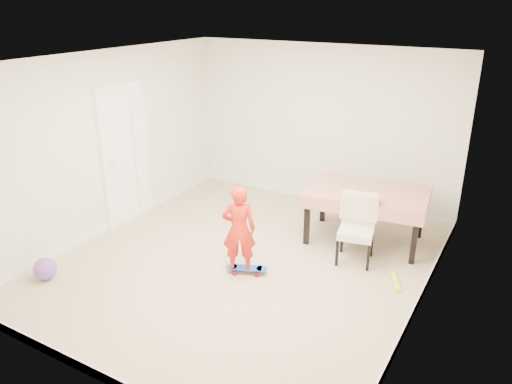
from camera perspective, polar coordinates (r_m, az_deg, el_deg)
The scene contains 17 objects.
ground at distance 6.63m, azimuth -1.63°, elevation -8.05°, with size 5.00×5.00×0.00m, color tan.
ceiling at distance 5.81m, azimuth -1.90°, elevation 14.67°, with size 4.50×5.00×0.04m, color white.
wall_back at distance 8.22m, azimuth 7.43°, elevation 7.47°, with size 4.50×0.04×2.60m, color silver.
wall_front at distance 4.36m, azimuth -19.25°, elevation -6.68°, with size 4.50×0.04×2.60m, color silver.
wall_left at distance 7.46m, azimuth -16.55°, elevation 5.30°, with size 0.04×5.00×2.60m, color silver.
wall_right at distance 5.34m, azimuth 19.06°, elevation -1.39°, with size 0.04×5.00×2.60m, color silver.
door at distance 7.74m, azimuth -14.72°, elevation 3.92°, with size 0.10×0.94×2.11m, color white.
baseboard_back at distance 8.61m, azimuth 7.07°, elevation -0.54°, with size 4.50×0.02×0.12m, color white.
baseboard_front at distance 5.04m, azimuth -17.53°, elevation -19.28°, with size 4.50×0.02×0.12m, color white.
baseboard_left at distance 7.89m, azimuth -15.66°, elevation -3.35°, with size 0.02×5.00×0.12m, color white.
baseboard_right at distance 5.91m, azimuth 17.68°, elevation -12.55°, with size 0.02×5.00×0.12m, color white.
dining_table at distance 7.20m, azimuth 12.35°, elevation -2.65°, with size 1.64×1.03×0.77m, color #B01F09, non-canonical shape.
dining_chair at distance 6.59m, azimuth 11.38°, elevation -4.28°, with size 0.49×0.57×0.90m, color beige, non-canonical shape.
skateboard at distance 6.38m, azimuth -1.07°, elevation -8.91°, with size 0.53×0.19×0.08m, color blue, non-canonical shape.
child at distance 6.14m, azimuth -1.95°, elevation -4.60°, with size 0.42×0.27×1.14m, color red.
balloon at distance 6.73m, azimuth -22.99°, elevation -8.11°, with size 0.28×0.28×0.28m, color purple.
foam_toy at distance 6.39m, azimuth 15.69°, elevation -9.87°, with size 0.06×0.06×0.40m, color #FFFA1A.
Camera 1 is at (3.05, -4.90, 3.27)m, focal length 35.00 mm.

